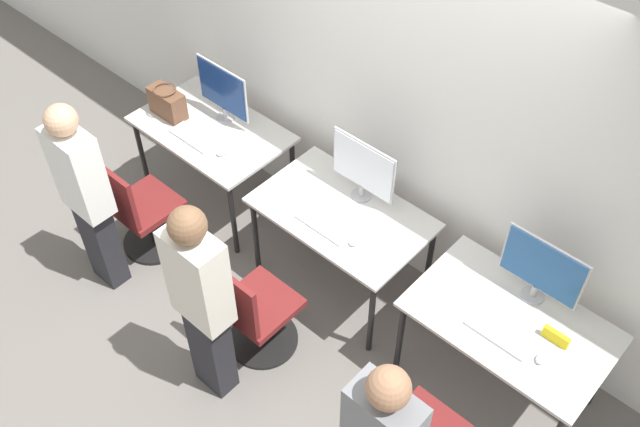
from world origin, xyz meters
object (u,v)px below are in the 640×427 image
Objects in this scene: keyboard_right at (499,334)px; mouse_right at (542,358)px; office_chair_left at (141,214)px; handbag at (167,103)px; person_left at (86,193)px; keyboard_center at (324,225)px; monitor_right at (542,269)px; mouse_center at (355,241)px; mouse_left at (222,152)px; person_center at (202,300)px; office_chair_center at (254,315)px; monitor_left at (223,91)px; keyboard_left at (193,137)px; monitor_center at (363,168)px.

mouse_right reaches higher than keyboard_right.
office_chair_left is 2.93× the size of handbag.
person_left reaches higher than keyboard_right.
keyboard_center is 1.39m from monitor_right.
monitor_right is at bearing 20.37° from mouse_center.
keyboard_right is at bearing 12.82° from office_chair_left.
mouse_right is (2.89, 0.61, 0.40)m from office_chair_left.
office_chair_left is 1.71m from mouse_center.
mouse_right is (2.60, 0.02, 0.00)m from mouse_left.
office_chair_left is at bearing -116.27° from mouse_left.
person_center is at bearing -33.48° from handbag.
office_chair_left is 0.62m from person_left.
office_chair_center reaches higher than keyboard_center.
monitor_left is 1.26m from person_left.
keyboard_right is at bearing 0.72° from keyboard_left.
monitor_center reaches higher than mouse_right.
person_center is 1.93m from handbag.
mouse_center is at bearing 4.87° from keyboard_center.
person_center is at bearing -106.28° from mouse_center.
handbag is (-3.23, 0.01, 0.10)m from mouse_right.
office_chair_left is 9.75× the size of mouse_center.
office_chair_left reaches higher than mouse_left.
monitor_right is (1.06, 0.39, 0.24)m from mouse_center.
monitor_center reaches higher than keyboard_left.
keyboard_left is at bearing -179.06° from mouse_right.
mouse_right is at bearing -5.50° from monitor_left.
keyboard_left is 1.55m from mouse_center.
keyboard_center is 1.30× the size of handbag.
mouse_left is at bearing 179.40° from mouse_center.
mouse_left is at bearing -161.25° from monitor_center.
handbag is at bearing 146.52° from person_center.
keyboard_right is (0.00, -0.37, -0.25)m from monitor_right.
person_center reaches higher than handbag.
monitor_right is at bearing 20.32° from office_chair_left.
monitor_left reaches higher than keyboard_right.
mouse_right is 0.30× the size of handbag.
person_left is 1.38m from office_chair_center.
keyboard_right is 4.32× the size of mouse_right.
mouse_left is at bearing 133.43° from person_center.
mouse_center is at bearing -178.92° from keyboard_right.
monitor_center is at bearing 45.23° from person_left.
monitor_left is at bearing 168.65° from mouse_center.
mouse_left reaches higher than keyboard_center.
keyboard_left is 0.94m from person_left.
mouse_right is at bearing 18.82° from person_left.
person_left is 1.06m from handbag.
monitor_right is 1.70× the size of handbag.
office_chair_center is at bearing -37.26° from monitor_left.
monitor_center is 1.31m from monitor_right.
monitor_left is 1.00× the size of monitor_right.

